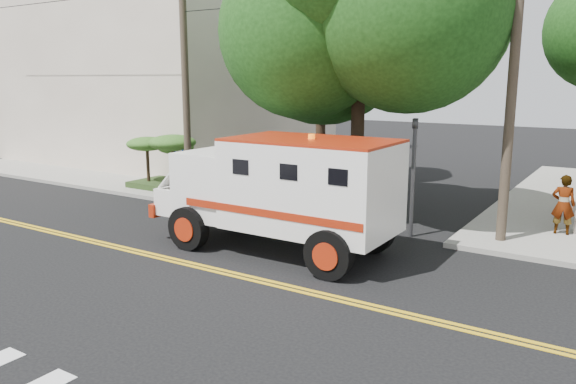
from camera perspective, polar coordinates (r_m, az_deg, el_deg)
The scene contains 11 objects.
ground at distance 14.87m, azimuth -9.69°, elevation -7.31°, with size 100.00×100.00×0.00m, color black.
sidewalk_nw at distance 33.50m, azimuth -11.28°, elevation 3.23°, with size 17.00×17.00×0.15m, color gray.
building_left at distance 35.65m, azimuth -12.27°, elevation 11.86°, with size 16.00×14.00×10.00m, color #BEAF9C.
utility_pole_left at distance 22.30m, azimuth -10.38°, elevation 10.65°, with size 0.28×0.28×9.00m, color #382D23.
utility_pole_right at distance 16.85m, azimuth 21.82°, elevation 9.83°, with size 0.28×0.28×9.00m, color #382D23.
tree_left at distance 25.31m, azimuth 3.82°, elevation 13.67°, with size 4.48×4.20×7.70m.
traffic_signal at distance 17.13m, azimuth 12.64°, elevation 2.74°, with size 0.15×0.18×3.60m.
accessibility_sign at distance 23.08m, azimuth -10.90°, elevation 2.84°, with size 0.45×0.10×2.02m.
palm_planter at distance 24.22m, azimuth -12.32°, elevation 3.85°, with size 3.52×2.63×2.36m.
armored_truck at distance 15.31m, azimuth -0.58°, elevation 0.47°, with size 7.05×2.88×3.20m.
pedestrian_a at distance 18.64m, azimuth 26.18°, elevation -1.15°, with size 0.66×0.43×1.81m, color gray.
Camera 1 is at (9.58, -10.33, 4.74)m, focal length 35.00 mm.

